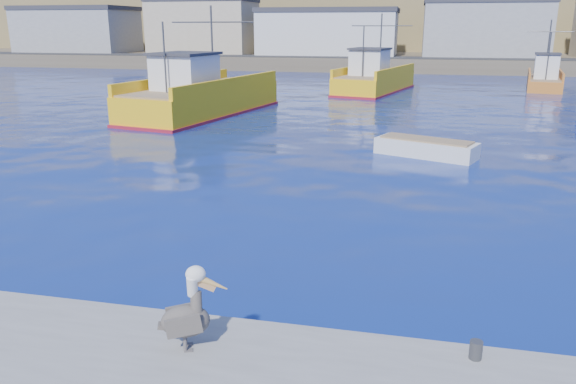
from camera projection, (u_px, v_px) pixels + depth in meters
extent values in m
plane|color=navy|center=(320.00, 277.00, 12.63)|extent=(260.00, 260.00, 0.00)
cylinder|color=#4C4C4C|center=(476.00, 350.00, 8.64)|extent=(0.20, 0.20, 0.30)
cube|color=brown|center=(403.00, 60.00, 79.76)|extent=(160.00, 30.00, 1.60)
cube|color=brown|center=(409.00, 22.00, 102.60)|extent=(180.00, 40.00, 14.00)
cube|color=#2D2D2D|center=(401.00, 58.00, 69.23)|extent=(150.00, 5.00, 0.10)
cube|color=gray|center=(78.00, 32.00, 84.04)|extent=(16.00, 10.00, 6.00)
cube|color=#333338|center=(76.00, 8.00, 83.10)|extent=(16.32, 10.20, 0.60)
cube|color=tan|center=(204.00, 28.00, 79.71)|extent=(14.00, 9.00, 7.00)
cube|color=#333338|center=(203.00, 0.00, 78.63)|extent=(14.28, 9.18, 0.60)
cube|color=silver|center=(329.00, 34.00, 76.16)|extent=(18.00, 11.00, 5.50)
cube|color=#333338|center=(329.00, 10.00, 75.29)|extent=(18.36, 11.22, 0.60)
cube|color=gray|center=(484.00, 30.00, 71.84)|extent=(15.00, 10.00, 6.50)
cube|color=#333338|center=(486.00, 1.00, 70.83)|extent=(15.30, 10.20, 0.60)
cube|color=yellow|center=(204.00, 101.00, 35.67)|extent=(6.72, 13.36, 1.66)
cube|color=yellow|center=(231.00, 84.00, 34.55)|extent=(2.75, 12.31, 0.70)
cube|color=yellow|center=(176.00, 81.00, 36.12)|extent=(2.75, 12.31, 0.70)
cube|color=maroon|center=(204.00, 113.00, 35.89)|extent=(6.85, 13.63, 0.25)
cube|color=#8C7251|center=(203.00, 87.00, 35.42)|extent=(6.28, 12.80, 0.10)
cube|color=white|center=(185.00, 73.00, 33.44)|extent=(3.56, 3.72, 2.00)
cube|color=#333338|center=(184.00, 54.00, 33.13)|extent=(3.84, 4.14, 0.15)
cylinder|color=#4C4C4C|center=(212.00, 47.00, 35.84)|extent=(0.14, 0.14, 5.00)
cylinder|color=#4C4C4C|center=(165.00, 59.00, 31.51)|extent=(0.12, 0.12, 4.00)
cylinder|color=#4C4C4C|center=(211.00, 22.00, 35.41)|extent=(5.86, 1.27, 0.08)
cube|color=yellow|center=(375.00, 83.00, 48.02)|extent=(6.41, 11.63, 1.43)
cube|color=yellow|center=(396.00, 71.00, 46.94)|extent=(2.88, 10.54, 0.70)
cube|color=yellow|center=(356.00, 70.00, 48.49)|extent=(2.88, 10.54, 0.70)
cube|color=maroon|center=(375.00, 91.00, 48.21)|extent=(6.54, 11.87, 0.25)
cube|color=#8C7251|center=(375.00, 74.00, 47.80)|extent=(6.01, 11.13, 0.10)
cube|color=white|center=(369.00, 63.00, 46.08)|extent=(3.27, 3.33, 2.00)
cube|color=#333338|center=(370.00, 49.00, 45.77)|extent=(3.53, 3.70, 0.15)
cylinder|color=#4C4C4C|center=(381.00, 44.00, 48.04)|extent=(0.15, 0.15, 5.00)
cylinder|color=#4C4C4C|center=(363.00, 52.00, 44.41)|extent=(0.12, 0.12, 4.00)
cylinder|color=#4C4C4C|center=(381.00, 26.00, 47.62)|extent=(5.19, 1.39, 0.08)
cube|color=orange|center=(544.00, 84.00, 49.65)|extent=(3.88, 7.62, 0.95)
cube|color=orange|center=(561.00, 75.00, 48.95)|extent=(1.33, 7.06, 0.70)
cube|color=orange|center=(529.00, 74.00, 49.87)|extent=(1.33, 7.06, 0.70)
cube|color=#8C7251|center=(545.00, 78.00, 49.50)|extent=(3.62, 7.30, 0.10)
cube|color=white|center=(547.00, 67.00, 48.23)|extent=(2.18, 2.11, 2.00)
cube|color=#333338|center=(548.00, 54.00, 47.92)|extent=(2.35, 2.34, 0.15)
cylinder|color=#4C4C4C|center=(548.00, 49.00, 49.45)|extent=(0.14, 0.14, 5.00)
cylinder|color=#4C4C4C|center=(548.00, 57.00, 47.00)|extent=(0.11, 0.11, 4.00)
cylinder|color=#4C4C4C|center=(550.00, 32.00, 49.02)|extent=(3.78, 0.70, 0.08)
cube|color=silver|center=(151.00, 117.00, 32.88)|extent=(4.49, 4.12, 0.91)
cube|color=#8C7251|center=(150.00, 109.00, 32.74)|extent=(3.93, 3.56, 0.09)
cube|color=silver|center=(426.00, 150.00, 24.32)|extent=(4.51, 2.98, 0.85)
cube|color=#8C7251|center=(427.00, 140.00, 24.19)|extent=(4.00, 2.52, 0.09)
cylinder|color=#595451|center=(185.00, 344.00, 8.85)|extent=(0.08, 0.08, 0.26)
cube|color=#595451|center=(189.00, 350.00, 8.89)|extent=(0.16, 0.15, 0.01)
cylinder|color=#595451|center=(185.00, 338.00, 9.00)|extent=(0.08, 0.08, 0.26)
cube|color=#595451|center=(189.00, 344.00, 9.05)|extent=(0.16, 0.15, 0.01)
ellipsoid|color=#38332D|center=(186.00, 321.00, 8.83)|extent=(0.88, 0.71, 0.53)
cube|color=#38332D|center=(184.00, 326.00, 8.62)|extent=(0.57, 0.27, 0.39)
cube|color=#38332D|center=(184.00, 313.00, 9.01)|extent=(0.57, 0.27, 0.39)
cube|color=#38332D|center=(164.00, 326.00, 8.80)|extent=(0.24, 0.21, 0.11)
cylinder|color=#38332D|center=(196.00, 304.00, 8.77)|extent=(0.27, 0.32, 0.42)
cylinder|color=white|center=(192.00, 286.00, 8.68)|extent=(0.26, 0.31, 0.40)
ellipsoid|color=white|center=(196.00, 274.00, 8.63)|extent=(0.38, 0.34, 0.26)
cone|color=gold|center=(212.00, 283.00, 8.72)|extent=(0.54, 0.32, 0.37)
cube|color=tan|center=(206.00, 285.00, 8.71)|extent=(0.32, 0.16, 0.23)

